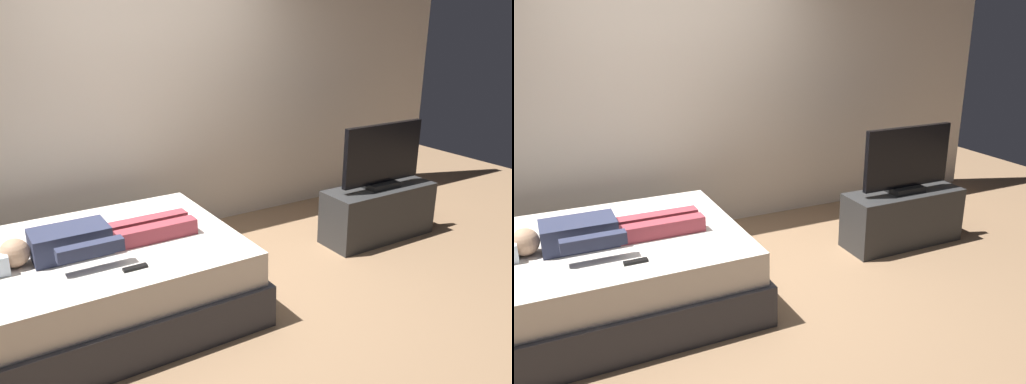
% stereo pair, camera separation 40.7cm
% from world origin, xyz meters
% --- Properties ---
extents(ground_plane, '(10.00, 10.00, 0.00)m').
position_xyz_m(ground_plane, '(0.00, 0.00, 0.00)').
color(ground_plane, '#8C6B4C').
extents(back_wall, '(6.40, 0.10, 2.80)m').
position_xyz_m(back_wall, '(0.40, 1.53, 1.40)').
color(back_wall, beige).
rests_on(back_wall, ground).
extents(bed, '(2.07, 1.50, 0.54)m').
position_xyz_m(bed, '(-0.88, 0.30, 0.26)').
color(bed, '#333338').
rests_on(bed, ground).
extents(person, '(1.26, 0.46, 0.18)m').
position_xyz_m(person, '(-0.85, 0.23, 0.62)').
color(person, '#2D334C').
rests_on(person, bed).
extents(remote, '(0.15, 0.04, 0.02)m').
position_xyz_m(remote, '(-0.70, -0.17, 0.55)').
color(remote, black).
rests_on(remote, bed).
extents(tv_stand, '(1.10, 0.40, 0.50)m').
position_xyz_m(tv_stand, '(1.79, 0.29, 0.25)').
color(tv_stand, '#2D2D2D').
rests_on(tv_stand, ground).
extents(tv, '(0.88, 0.20, 0.59)m').
position_xyz_m(tv, '(1.79, 0.29, 0.78)').
color(tv, black).
rests_on(tv, tv_stand).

